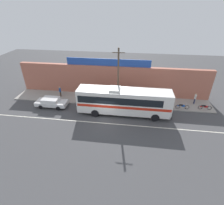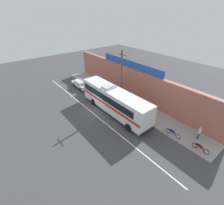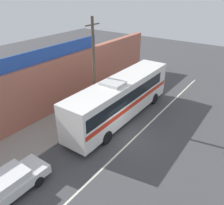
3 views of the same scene
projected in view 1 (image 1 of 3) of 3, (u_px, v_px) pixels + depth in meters
name	position (u px, v px, depth m)	size (l,w,h in m)	color
ground_plane	(105.00, 120.00, 22.84)	(70.00, 70.00, 0.00)	#444447
sidewalk_slab	(110.00, 100.00, 27.27)	(30.00, 3.60, 0.14)	gray
storefront_facade	(112.00, 81.00, 27.96)	(30.00, 0.70, 4.80)	#B26651
storefront_billboard	(108.00, 62.00, 26.56)	(12.91, 0.12, 1.10)	#234CAD
road_center_stripe	(104.00, 123.00, 22.15)	(30.00, 0.14, 0.01)	silver
intercity_bus	(123.00, 100.00, 23.03)	(12.21, 2.61, 3.78)	white
parked_car	(51.00, 102.00, 25.32)	(4.49, 1.90, 1.37)	silver
utility_pole	(118.00, 78.00, 23.70)	(1.60, 0.22, 8.24)	brown
motorcycle_blue	(205.00, 107.00, 24.48)	(1.83, 0.56, 0.94)	black
motorcycle_black	(182.00, 106.00, 24.66)	(1.88, 0.56, 0.94)	black
pedestrian_far_right	(195.00, 98.00, 25.65)	(0.30, 0.48, 1.72)	navy
pedestrian_far_left	(60.00, 91.00, 27.68)	(0.30, 0.48, 1.67)	brown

